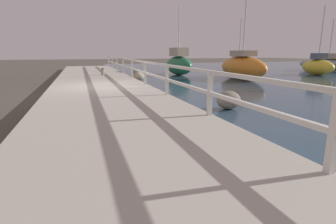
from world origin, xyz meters
TOP-DOWN VIEW (x-y plane):
  - ground_plane at (0.00, 0.00)m, footprint 120.00×120.00m
  - dock_walkway at (0.00, 0.00)m, footprint 4.29×36.00m
  - railing at (2.04, 0.00)m, footprint 0.10×32.50m
  - boulder_water_edge at (3.68, -4.66)m, footprint 0.79×0.71m
  - boulder_far_strip at (2.73, 4.76)m, footprint 0.75×0.67m
  - boulder_near_dock at (3.19, 7.40)m, footprint 0.79×0.71m
  - mooring_bollard at (0.57, 5.64)m, footprint 0.21×0.21m
  - sailboat_yellow at (17.39, 4.53)m, footprint 1.65×3.28m
  - sailboat_gray at (22.51, 7.99)m, footprint 2.62×6.16m
  - sailboat_orange at (9.82, 3.78)m, footprint 1.62×5.08m
  - sailboat_green at (6.75, 8.02)m, footprint 1.86×3.70m
  - sailboat_teal at (13.87, 10.39)m, footprint 1.32×4.50m

SIDE VIEW (x-z plane):
  - ground_plane at x=0.00m, z-range 0.00..0.00m
  - dock_walkway at x=0.00m, z-range 0.00..0.34m
  - boulder_far_strip at x=2.73m, z-range 0.00..0.56m
  - boulder_water_edge at x=3.68m, z-range 0.00..0.59m
  - boulder_near_dock at x=3.19m, z-range 0.00..0.59m
  - mooring_bollard at x=0.57m, z-range 0.34..0.83m
  - sailboat_teal at x=13.87m, z-range -1.78..3.09m
  - sailboat_gray at x=22.51m, z-range -1.75..3.14m
  - sailboat_yellow at x=17.39m, z-range -1.96..3.36m
  - sailboat_orange at x=9.82m, z-range -1.94..3.61m
  - sailboat_green at x=6.75m, z-range -1.73..3.49m
  - railing at x=2.04m, z-range 0.54..1.60m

